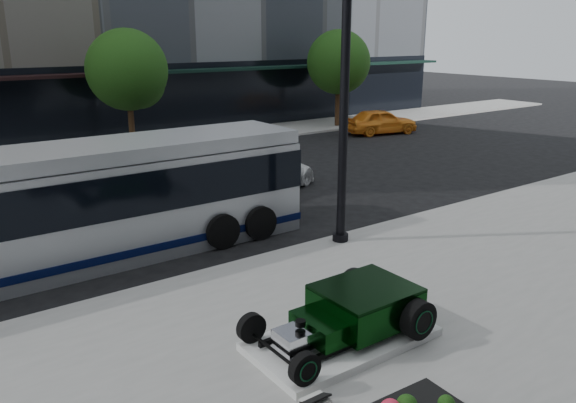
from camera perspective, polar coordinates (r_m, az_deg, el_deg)
ground at (r=16.74m, az=-2.65°, el=-2.64°), size 120.00×120.00×0.00m
sidewalk_far at (r=29.10m, az=-17.95°, el=5.01°), size 70.00×4.00×0.12m
street_trees at (r=28.13m, az=-15.77°, el=12.46°), size 29.80×3.80×5.70m
display_plinth at (r=10.56m, az=5.50°, el=-13.71°), size 3.40×1.80×0.15m
hot_rod at (r=10.52m, az=6.97°, el=-10.78°), size 3.22×2.00×0.81m
lamppost at (r=14.55m, az=5.71°, el=9.42°), size 0.43×0.43×7.77m
transit_bus at (r=14.76m, az=-20.91°, el=-0.35°), size 12.12×2.88×2.92m
white_sedan at (r=20.34m, az=-2.02°, el=2.78°), size 4.86×3.49×1.31m
yellow_taxi at (r=32.94m, az=9.40°, el=8.04°), size 4.52×2.64×1.44m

